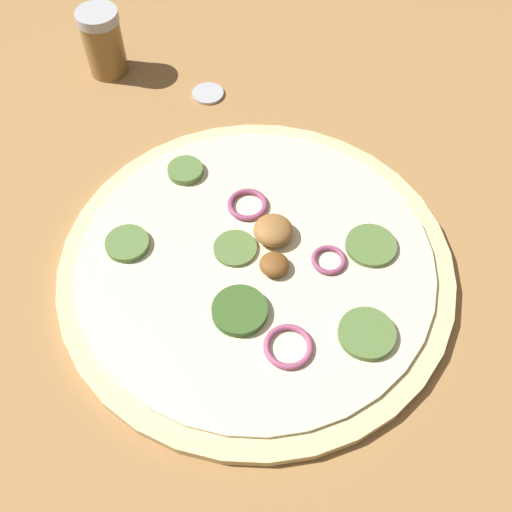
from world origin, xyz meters
TOP-DOWN VIEW (x-y plane):
  - ground_plane at (0.00, 0.00)m, footprint 3.00×3.00m
  - pizza at (0.00, -0.00)m, footprint 0.37×0.37m
  - spice_jar at (0.16, 0.30)m, footprint 0.05×0.05m
  - loose_cap at (0.18, 0.18)m, footprint 0.04×0.04m

SIDE VIEW (x-z plane):
  - ground_plane at x=0.00m, z-range 0.00..0.00m
  - loose_cap at x=0.18m, z-range 0.00..0.01m
  - pizza at x=0.00m, z-range -0.01..0.02m
  - spice_jar at x=0.16m, z-range 0.00..0.08m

